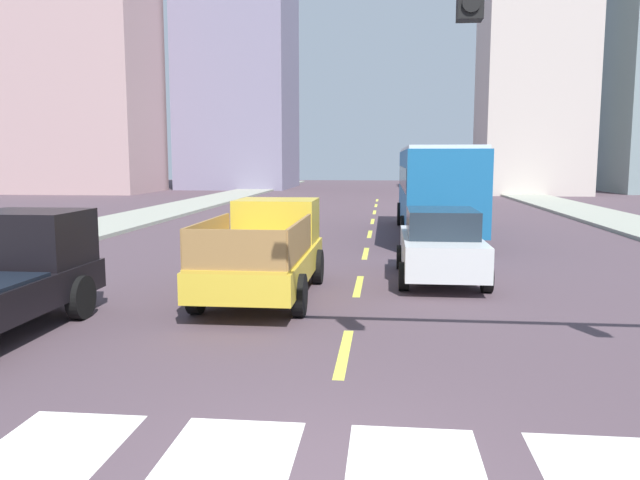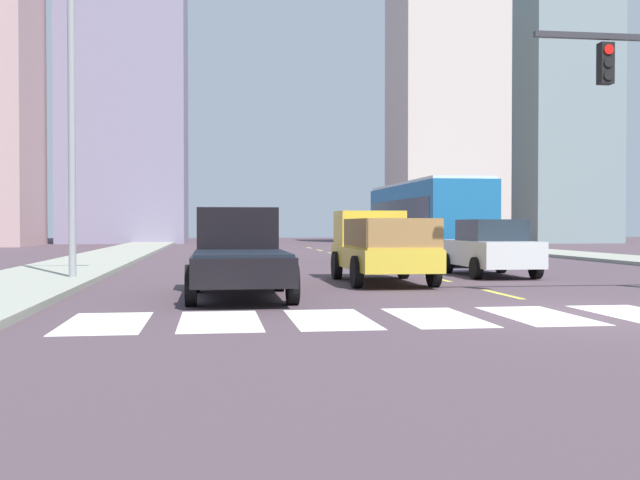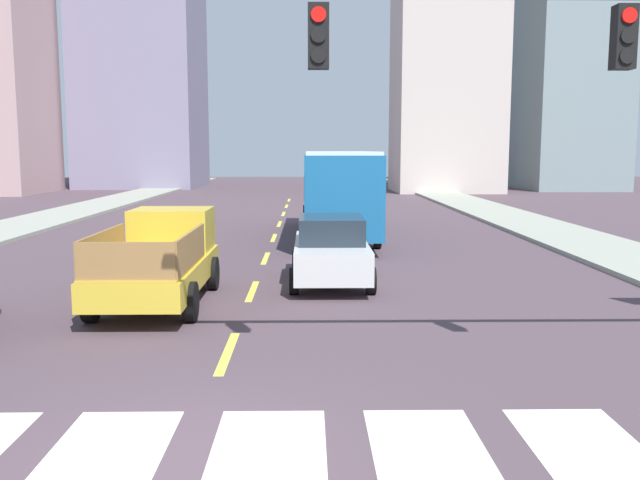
% 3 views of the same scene
% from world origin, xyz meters
% --- Properties ---
extents(ground_plane, '(160.00, 160.00, 0.00)m').
position_xyz_m(ground_plane, '(0.00, 0.00, 0.00)').
color(ground_plane, '#4B3B43').
extents(sidewalk_right, '(3.44, 110.00, 0.15)m').
position_xyz_m(sidewalk_right, '(11.27, 18.00, 0.07)').
color(sidewalk_right, gray).
rests_on(sidewalk_right, ground).
extents(crosswalk_stripe_4, '(1.30, 2.83, 0.01)m').
position_xyz_m(crosswalk_stripe_4, '(-0.91, 0.00, 0.00)').
color(crosswalk_stripe_4, silver).
rests_on(crosswalk_stripe_4, ground).
extents(crosswalk_stripe_5, '(1.30, 2.83, 0.01)m').
position_xyz_m(crosswalk_stripe_5, '(0.91, 0.00, 0.00)').
color(crosswalk_stripe_5, silver).
rests_on(crosswalk_stripe_5, ground).
extents(crosswalk_stripe_6, '(1.30, 2.83, 0.01)m').
position_xyz_m(crosswalk_stripe_6, '(2.72, 0.00, 0.00)').
color(crosswalk_stripe_6, silver).
rests_on(crosswalk_stripe_6, ground).
extents(crosswalk_stripe_7, '(1.30, 2.83, 0.01)m').
position_xyz_m(crosswalk_stripe_7, '(4.53, 0.00, 0.00)').
color(crosswalk_stripe_7, silver).
rests_on(crosswalk_stripe_7, ground).
extents(lane_dash_0, '(0.16, 2.40, 0.01)m').
position_xyz_m(lane_dash_0, '(0.00, 4.00, 0.00)').
color(lane_dash_0, '#D4D144').
rests_on(lane_dash_0, ground).
extents(lane_dash_1, '(0.16, 2.40, 0.01)m').
position_xyz_m(lane_dash_1, '(0.00, 9.00, 0.00)').
color(lane_dash_1, '#D4D144').
rests_on(lane_dash_1, ground).
extents(lane_dash_2, '(0.16, 2.40, 0.01)m').
position_xyz_m(lane_dash_2, '(0.00, 14.00, 0.00)').
color(lane_dash_2, '#D4D144').
rests_on(lane_dash_2, ground).
extents(lane_dash_3, '(0.16, 2.40, 0.01)m').
position_xyz_m(lane_dash_3, '(0.00, 19.00, 0.00)').
color(lane_dash_3, '#D4D144').
rests_on(lane_dash_3, ground).
extents(lane_dash_4, '(0.16, 2.40, 0.01)m').
position_xyz_m(lane_dash_4, '(0.00, 24.00, 0.00)').
color(lane_dash_4, '#D4D144').
rests_on(lane_dash_4, ground).
extents(lane_dash_5, '(0.16, 2.40, 0.01)m').
position_xyz_m(lane_dash_5, '(0.00, 29.00, 0.00)').
color(lane_dash_5, '#D4D144').
rests_on(lane_dash_5, ground).
extents(lane_dash_6, '(0.16, 2.40, 0.01)m').
position_xyz_m(lane_dash_6, '(0.00, 34.00, 0.00)').
color(lane_dash_6, '#D4D144').
rests_on(lane_dash_6, ground).
extents(lane_dash_7, '(0.16, 2.40, 0.01)m').
position_xyz_m(lane_dash_7, '(0.00, 39.00, 0.00)').
color(lane_dash_7, '#D4D144').
rests_on(lane_dash_7, ground).
extents(pickup_stakebed, '(2.18, 5.20, 1.96)m').
position_xyz_m(pickup_stakebed, '(-1.95, 8.09, 0.94)').
color(pickup_stakebed, gold).
rests_on(pickup_stakebed, ground).
extents(city_bus, '(2.72, 10.80, 3.32)m').
position_xyz_m(city_bus, '(2.47, 19.07, 1.95)').
color(city_bus, '#195E95').
rests_on(city_bus, ground).
extents(sedan_near_right, '(2.02, 4.40, 1.72)m').
position_xyz_m(sedan_near_right, '(1.92, 9.93, 0.86)').
color(sedan_near_right, silver).
rests_on(sedan_near_right, ground).
extents(block_mid_left, '(10.28, 11.51, 31.31)m').
position_xyz_m(block_mid_left, '(-13.92, 56.86, 15.66)').
color(block_mid_left, gray).
rests_on(block_mid_left, ground).
extents(block_mid_right, '(8.30, 8.06, 21.17)m').
position_xyz_m(block_mid_right, '(12.53, 49.00, 10.58)').
color(block_mid_right, beige).
rests_on(block_mid_right, ground).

